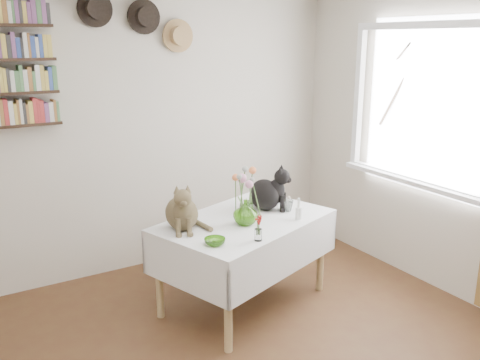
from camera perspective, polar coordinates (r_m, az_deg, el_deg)
room at (r=2.54m, az=4.96°, el=-2.22°), size 4.08×4.58×2.58m
window at (r=4.42m, az=19.83°, el=6.47°), size 0.12×1.52×1.32m
dining_table at (r=3.93m, az=0.50°, el=-6.80°), size 1.51×1.21×0.70m
tabby_cat at (r=3.64m, az=-6.60°, el=-2.76°), size 0.34×0.38×0.37m
black_cat at (r=4.05m, az=2.81°, el=-0.74°), size 0.40×0.40×0.37m
flower_vase at (r=3.74m, az=0.62°, el=-3.64°), size 0.23×0.23×0.19m
green_bowl at (r=3.41m, az=-2.85°, el=-6.92°), size 0.20×0.20×0.04m
drinking_glass at (r=4.06m, az=5.35°, el=-2.89°), size 0.13×0.13×0.09m
candlestick at (r=3.88m, az=6.58°, el=-3.61°), size 0.05×0.05×0.17m
berry_jar at (r=3.45m, az=2.07°, el=-5.39°), size 0.05×0.05×0.21m
porcelain_figurine at (r=4.17m, az=5.50°, el=-2.45°), size 0.05×0.05×0.09m
flower_bouquet at (r=3.67m, az=0.56°, el=0.01°), size 0.17×0.13×0.39m
wall_hats at (r=4.42m, az=-11.04°, el=17.13°), size 0.98×0.09×0.48m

